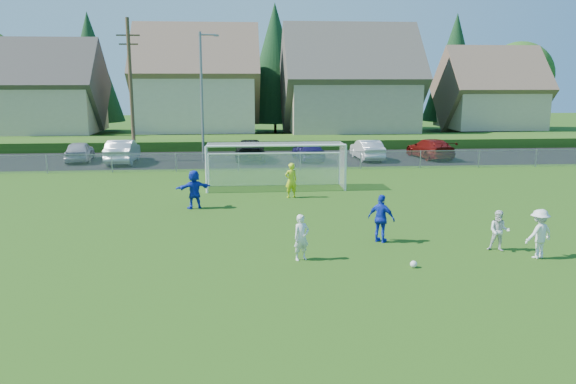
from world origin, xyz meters
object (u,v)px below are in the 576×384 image
at_px(soccer_ball, 414,264).
at_px(car_e, 308,150).
at_px(player_white_a, 301,237).
at_px(car_a, 80,151).
at_px(player_white_c, 539,234).
at_px(goalkeeper, 291,180).
at_px(player_white_b, 499,231).
at_px(car_f, 367,150).
at_px(player_blue_b, 194,189).
at_px(car_b, 123,151).
at_px(car_d, 250,150).
at_px(soccer_goal, 275,158).
at_px(car_g, 430,149).
at_px(player_blue_a, 381,219).

bearing_deg(soccer_ball, car_e, 91.22).
xyz_separation_m(player_white_a, car_a, (-13.48, 23.61, -0.03)).
xyz_separation_m(player_white_c, goalkeeper, (-7.31, 10.32, 0.05)).
xyz_separation_m(player_white_b, car_f, (0.44, 22.37, 0.02)).
relative_size(player_white_a, car_a, 0.36).
bearing_deg(player_blue_b, goalkeeper, -178.39).
xyz_separation_m(goalkeeper, car_b, (-10.79, 12.73, -0.05)).
distance_m(car_a, car_b, 3.41).
bearing_deg(car_d, soccer_ball, 101.96).
distance_m(player_white_c, car_b, 29.30).
distance_m(player_white_a, soccer_goal, 12.44).
bearing_deg(player_blue_b, car_g, -158.59).
height_order(player_white_a, soccer_goal, soccer_goal).
height_order(player_white_b, player_blue_a, player_blue_a).
relative_size(car_e, soccer_goal, 0.59).
bearing_deg(soccer_goal, player_white_a, -89.68).
height_order(car_a, car_e, car_e).
distance_m(soccer_ball, car_g, 25.69).
height_order(soccer_ball, player_white_a, player_white_a).
distance_m(player_blue_a, car_e, 20.85).
distance_m(car_e, car_f, 4.38).
height_order(player_white_a, car_f, player_white_a).
bearing_deg(player_white_c, car_f, -108.56).
bearing_deg(car_g, player_white_a, 54.88).
height_order(player_blue_b, car_a, player_blue_b).
bearing_deg(car_f, player_white_c, 88.57).
height_order(car_a, car_d, car_d).
relative_size(car_d, car_f, 1.17).
bearing_deg(player_blue_a, player_white_b, -161.92).
relative_size(player_blue_a, goalkeeper, 1.00).
distance_m(player_white_b, player_blue_b, 13.29).
bearing_deg(car_a, player_white_c, 124.64).
distance_m(player_white_b, car_f, 22.37).
height_order(player_white_b, car_g, car_g).
height_order(player_white_c, car_b, player_white_c).
bearing_deg(soccer_ball, player_blue_b, 130.13).
xyz_separation_m(car_d, car_g, (13.44, -0.23, -0.03)).
xyz_separation_m(soccer_ball, car_g, (8.74, 24.15, 0.62)).
bearing_deg(player_blue_b, car_f, -149.14).
height_order(player_blue_b, car_b, player_blue_b).
distance_m(car_d, car_e, 4.26).
distance_m(car_b, car_e, 13.19).
distance_m(player_blue_a, player_blue_b, 9.42).
height_order(soccer_ball, car_g, car_g).
distance_m(player_blue_a, soccer_goal, 11.11).
distance_m(player_white_b, car_b, 28.04).
bearing_deg(car_b, car_d, -176.93).
distance_m(player_blue_a, car_f, 21.38).
relative_size(player_white_b, player_blue_a, 0.81).
bearing_deg(car_a, player_white_b, 124.33).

